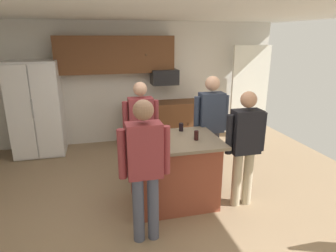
# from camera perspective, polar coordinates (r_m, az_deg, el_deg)

# --- Properties ---
(floor) EXTENTS (7.04, 7.04, 0.00)m
(floor) POSITION_cam_1_polar(r_m,az_deg,el_deg) (4.35, -0.76, -14.49)
(floor) COLOR #937A5B
(floor) RESTS_ON ground
(ceiling) EXTENTS (7.04, 7.04, 0.00)m
(ceiling) POSITION_cam_1_polar(r_m,az_deg,el_deg) (3.72, -0.93, 22.04)
(ceiling) COLOR white
(back_wall) EXTENTS (6.40, 0.10, 2.60)m
(back_wall) POSITION_cam_1_polar(r_m,az_deg,el_deg) (6.54, -6.50, 8.39)
(back_wall) COLOR silver
(back_wall) RESTS_ON ground
(french_door_window_panel) EXTENTS (0.90, 0.06, 2.00)m
(french_door_window_panel) POSITION_cam_1_polar(r_m,az_deg,el_deg) (7.02, 15.70, 6.82)
(french_door_window_panel) COLOR white
(french_door_window_panel) RESTS_ON ground
(cabinet_run_upper) EXTENTS (2.40, 0.38, 0.75)m
(cabinet_run_upper) POSITION_cam_1_polar(r_m,az_deg,el_deg) (6.23, -10.19, 13.60)
(cabinet_run_upper) COLOR brown
(cabinet_run_lower) EXTENTS (1.80, 0.63, 0.90)m
(cabinet_run_lower) POSITION_cam_1_polar(r_m,az_deg,el_deg) (6.52, -0.64, 0.82)
(cabinet_run_lower) COLOR brown
(cabinet_run_lower) RESTS_ON ground
(refrigerator) EXTENTS (0.94, 0.76, 1.85)m
(refrigerator) POSITION_cam_1_polar(r_m,az_deg,el_deg) (6.25, -24.34, 3.08)
(refrigerator) COLOR white
(refrigerator) RESTS_ON ground
(microwave_over_range) EXTENTS (0.56, 0.40, 0.32)m
(microwave_over_range) POSITION_cam_1_polar(r_m,az_deg,el_deg) (6.33, -0.71, 9.59)
(microwave_over_range) COLOR black
(kitchen_island) EXTENTS (1.26, 0.96, 0.95)m
(kitchen_island) POSITION_cam_1_polar(r_m,az_deg,el_deg) (4.12, 1.02, -8.78)
(kitchen_island) COLOR brown
(kitchen_island) RESTS_ON ground
(person_guest_by_door) EXTENTS (0.57, 0.22, 1.62)m
(person_guest_by_door) POSITION_cam_1_polar(r_m,az_deg,el_deg) (4.02, 14.88, -3.13)
(person_guest_by_door) COLOR tan
(person_guest_by_door) RESTS_ON ground
(person_guest_right) EXTENTS (0.57, 0.22, 1.63)m
(person_guest_right) POSITION_cam_1_polar(r_m,az_deg,el_deg) (4.61, -5.30, 0.07)
(person_guest_right) COLOR #232D4C
(person_guest_right) RESTS_ON ground
(person_elder_center) EXTENTS (0.57, 0.23, 1.71)m
(person_elder_center) POSITION_cam_1_polar(r_m,az_deg,el_deg) (4.63, 8.39, 0.79)
(person_elder_center) COLOR #383842
(person_elder_center) RESTS_ON ground
(person_host_foreground) EXTENTS (0.57, 0.22, 1.67)m
(person_host_foreground) POSITION_cam_1_polar(r_m,az_deg,el_deg) (3.19, -4.60, -7.33)
(person_host_foreground) COLOR #4C5166
(person_host_foreground) RESTS_ON ground
(glass_stout_tall) EXTENTS (0.07, 0.07, 0.12)m
(glass_stout_tall) POSITION_cam_1_polar(r_m,az_deg,el_deg) (4.27, 2.59, -0.20)
(glass_stout_tall) COLOR black
(glass_stout_tall) RESTS_ON kitchen_island
(mug_blue_stoneware) EXTENTS (0.12, 0.08, 0.10)m
(mug_blue_stoneware) POSITION_cam_1_polar(r_m,az_deg,el_deg) (3.81, -1.29, -2.49)
(mug_blue_stoneware) COLOR white
(mug_blue_stoneware) RESTS_ON kitchen_island
(glass_dark_ale) EXTENTS (0.06, 0.06, 0.14)m
(glass_dark_ale) POSITION_cam_1_polar(r_m,az_deg,el_deg) (3.64, -1.66, -3.12)
(glass_dark_ale) COLOR black
(glass_dark_ale) RESTS_ON kitchen_island
(tumbler_amber) EXTENTS (0.06, 0.06, 0.13)m
(tumbler_amber) POSITION_cam_1_polar(r_m,az_deg,el_deg) (3.91, 5.56, -1.87)
(tumbler_amber) COLOR black
(tumbler_amber) RESTS_ON kitchen_island
(glass_short_whisky) EXTENTS (0.07, 0.07, 0.14)m
(glass_short_whisky) POSITION_cam_1_polar(r_m,az_deg,el_deg) (4.07, -4.22, -0.96)
(glass_short_whisky) COLOR black
(glass_short_whisky) RESTS_ON kitchen_island
(mug_ceramic_white) EXTENTS (0.13, 0.09, 0.10)m
(mug_ceramic_white) POSITION_cam_1_polar(r_m,az_deg,el_deg) (4.09, -6.03, -1.22)
(mug_ceramic_white) COLOR #4C6B99
(mug_ceramic_white) RESTS_ON kitchen_island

